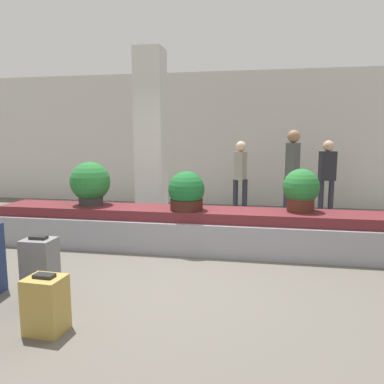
{
  "coord_description": "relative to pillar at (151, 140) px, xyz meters",
  "views": [
    {
      "loc": [
        0.97,
        -3.97,
        1.63
      ],
      "look_at": [
        0.0,
        1.34,
        0.85
      ],
      "focal_mm": 35.0,
      "sensor_mm": 36.0,
      "label": 1
    }
  ],
  "objects": [
    {
      "name": "traveler_1",
      "position": [
        2.59,
        0.98,
        -0.52
      ],
      "size": [
        0.31,
        0.37,
        1.79
      ],
      "rotation": [
        0.0,
        0.0,
        -2.03
      ],
      "color": "#282833",
      "rests_on": "ground_plane"
    },
    {
      "name": "back_wall",
      "position": [
        1.0,
        2.55,
        0.0
      ],
      "size": [
        18.0,
        0.06,
        3.2
      ],
      "color": "beige",
      "rests_on": "ground_plane"
    },
    {
      "name": "potted_plant_0",
      "position": [
        -0.61,
        -1.25,
        -0.66
      ],
      "size": [
        0.61,
        0.61,
        0.67
      ],
      "color": "#2D2D2D",
      "rests_on": "carousel"
    },
    {
      "name": "potted_plant_2",
      "position": [
        2.54,
        -1.18,
        -0.7
      ],
      "size": [
        0.51,
        0.51,
        0.6
      ],
      "color": "#4C2319",
      "rests_on": "carousel"
    },
    {
      "name": "suitcase_2",
      "position": [
        -0.14,
        -3.4,
        -1.27
      ],
      "size": [
        0.3,
        0.25,
        0.69
      ],
      "rotation": [
        0.0,
        0.0,
        0.01
      ],
      "color": "slate",
      "rests_on": "ground_plane"
    },
    {
      "name": "ground_plane",
      "position": [
        1.0,
        -2.64,
        -1.6
      ],
      "size": [
        18.0,
        18.0,
        0.0
      ],
      "primitive_type": "plane",
      "color": "#59544C"
    },
    {
      "name": "pillar",
      "position": [
        0.0,
        0.0,
        0.0
      ],
      "size": [
        0.5,
        0.5,
        3.2
      ],
      "color": "silver",
      "rests_on": "ground_plane"
    },
    {
      "name": "traveler_2",
      "position": [
        1.55,
        1.44,
        -0.68
      ],
      "size": [
        0.31,
        0.36,
        1.56
      ],
      "rotation": [
        0.0,
        0.0,
        -1.84
      ],
      "color": "#282833",
      "rests_on": "ground_plane"
    },
    {
      "name": "traveler_0",
      "position": [
        3.33,
        1.48,
        -0.67
      ],
      "size": [
        0.35,
        0.25,
        1.58
      ],
      "rotation": [
        0.0,
        0.0,
        -2.9
      ],
      "color": "#282833",
      "rests_on": "ground_plane"
    },
    {
      "name": "carousel",
      "position": [
        1.0,
        -1.3,
        -1.31
      ],
      "size": [
        6.13,
        0.82,
        0.6
      ],
      "color": "gray",
      "rests_on": "ground_plane"
    },
    {
      "name": "potted_plant_1",
      "position": [
        0.93,
        -1.4,
        -0.74
      ],
      "size": [
        0.52,
        0.52,
        0.56
      ],
      "color": "#381914",
      "rests_on": "carousel"
    },
    {
      "name": "suitcase_1",
      "position": [
        0.22,
        -3.91,
        -1.36
      ],
      "size": [
        0.32,
        0.28,
        0.51
      ],
      "rotation": [
        0.0,
        0.0,
        -0.05
      ],
      "color": "#A3843D",
      "rests_on": "ground_plane"
    }
  ]
}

